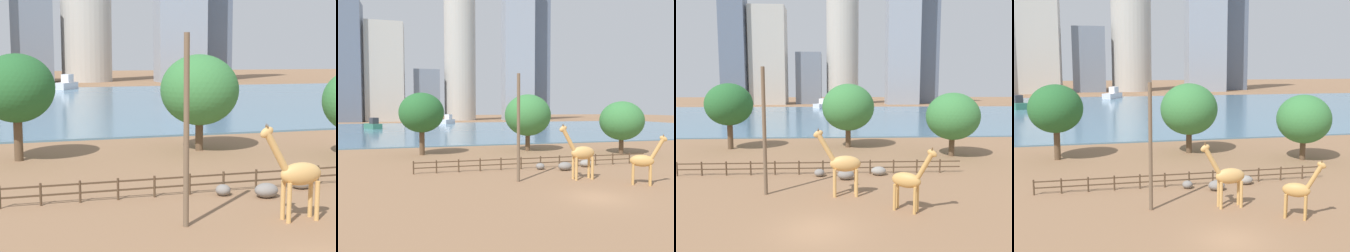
% 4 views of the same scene
% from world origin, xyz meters
% --- Properties ---
extents(ground_plane, '(400.00, 400.00, 0.00)m').
position_xyz_m(ground_plane, '(0.00, 80.00, 0.00)').
color(ground_plane, '#8C6647').
extents(harbor_water, '(180.00, 86.00, 0.20)m').
position_xyz_m(harbor_water, '(0.00, 77.00, 0.10)').
color(harbor_water, slate).
rests_on(harbor_water, ground).
extents(giraffe_tall, '(3.55, 0.93, 5.08)m').
position_xyz_m(giraffe_tall, '(1.72, 5.86, 2.42)').
color(giraffe_tall, tan).
rests_on(giraffe_tall, ground).
extents(giraffe_companion, '(2.76, 2.06, 4.35)m').
position_xyz_m(giraffe_companion, '(5.82, 2.54, 2.06)').
color(giraffe_companion, tan).
rests_on(giraffe_companion, ground).
extents(utility_pole, '(0.28, 0.28, 9.46)m').
position_xyz_m(utility_pole, '(-4.00, 6.43, 4.73)').
color(utility_pole, brown).
rests_on(utility_pole, ground).
extents(boulder_near_fence, '(1.37, 1.05, 0.79)m').
position_xyz_m(boulder_near_fence, '(5.27, 11.47, 0.39)').
color(boulder_near_fence, gray).
rests_on(boulder_near_fence, ground).
extents(boulder_by_pole, '(1.43, 1.16, 0.87)m').
position_xyz_m(boulder_by_pole, '(2.19, 10.18, 0.43)').
color(boulder_by_pole, gray).
rests_on(boulder_by_pole, ground).
extents(boulder_small, '(0.91, 0.90, 0.68)m').
position_xyz_m(boulder_small, '(-0.13, 11.27, 0.34)').
color(boulder_small, gray).
rests_on(boulder_small, ground).
extents(enclosure_fence, '(26.12, 0.14, 1.30)m').
position_xyz_m(enclosure_fence, '(-0.39, 12.00, 0.76)').
color(enclosure_fence, '#4C3826').
rests_on(enclosure_fence, ground).
extents(tree_left_large, '(6.93, 6.93, 8.51)m').
position_xyz_m(tree_left_large, '(3.37, 25.96, 5.38)').
color(tree_left_large, brown).
rests_on(tree_left_large, ground).
extents(tree_center_broad, '(6.07, 6.07, 8.57)m').
position_xyz_m(tree_center_broad, '(-12.12, 25.41, 5.80)').
color(tree_center_broad, brown).
rests_on(tree_center_broad, ground).
extents(tree_right_tall, '(6.08, 6.08, 7.41)m').
position_xyz_m(tree_right_tall, '(15.14, 19.54, 4.66)').
color(tree_right_tall, brown).
rests_on(tree_right_tall, ground).
extents(boat_ferry, '(6.78, 8.66, 3.65)m').
position_xyz_m(boat_ferry, '(-1.70, 113.14, 1.44)').
color(boat_ferry, silver).
rests_on(boat_ferry, harbor_water).
extents(boat_sailboat, '(6.02, 8.04, 3.36)m').
position_xyz_m(boat_sailboat, '(-26.15, 84.57, 1.34)').
color(boat_sailboat, '#337259').
rests_on(boat_sailboat, harbor_water).
extents(skyline_tower_needle, '(16.47, 16.47, 89.97)m').
position_xyz_m(skyline_tower_needle, '(8.35, 154.41, 44.99)').
color(skyline_tower_needle, '#B7B2A8').
rests_on(skyline_tower_needle, ground).
extents(skyline_block_central, '(17.16, 12.31, 46.90)m').
position_xyz_m(skyline_block_central, '(-28.26, 147.12, 23.45)').
color(skyline_block_central, '#B7B2A8').
rests_on(skyline_block_central, ground).
extents(skyline_tower_glass, '(11.59, 9.34, 54.41)m').
position_xyz_m(skyline_tower_glass, '(-43.65, 142.73, 27.21)').
color(skyline_tower_glass, slate).
rests_on(skyline_tower_glass, ground).
extents(skyline_block_left, '(15.70, 9.08, 82.35)m').
position_xyz_m(skyline_block_left, '(37.62, 145.28, 41.17)').
color(skyline_block_left, '#939EAD').
rests_on(skyline_block_left, ground).
extents(skyline_block_right, '(12.78, 14.01, 25.86)m').
position_xyz_m(skyline_block_right, '(-8.99, 154.52, 12.93)').
color(skyline_block_right, slate).
rests_on(skyline_block_right, ground).
extents(skyline_tower_short, '(13.67, 10.53, 72.36)m').
position_xyz_m(skyline_tower_short, '(51.38, 156.20, 36.18)').
color(skyline_tower_short, slate).
rests_on(skyline_tower_short, ground).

